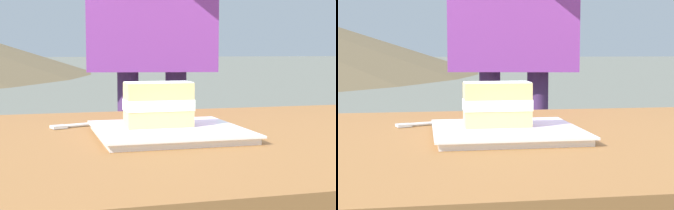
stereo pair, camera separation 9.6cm
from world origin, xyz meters
TOP-DOWN VIEW (x-y plane):
  - patio_table at (0.00, 0.00)m, footprint 1.63×0.83m
  - dessert_plate at (0.09, -0.00)m, footprint 0.27×0.27m
  - cake_slice at (0.10, -0.02)m, footprint 0.13×0.06m
  - dessert_fork at (0.23, -0.16)m, footprint 0.17×0.07m

SIDE VIEW (x-z plane):
  - patio_table at x=0.00m, z-range 0.27..0.98m
  - dessert_fork at x=0.23m, z-range 0.71..0.72m
  - dessert_plate at x=0.09m, z-range 0.71..0.73m
  - cake_slice at x=0.10m, z-range 0.73..0.81m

